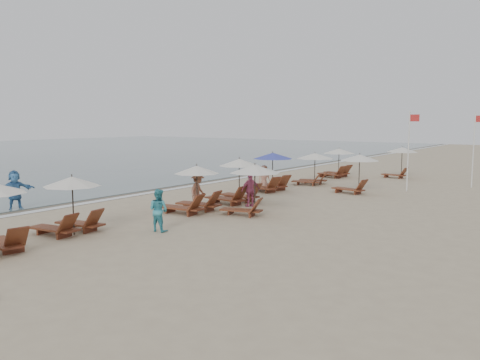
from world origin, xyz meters
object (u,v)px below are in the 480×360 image
Objects in this scene: beachgoer_far_a at (250,190)px; inland_station_0 at (250,183)px; beachgoer_mid_a at (158,210)px; inland_station_1 at (355,169)px; lounger_station_6 at (336,163)px; beachgoer_far_b at (264,178)px; waterline_walker at (15,190)px; lounger_station_4 at (269,173)px; beachgoer_mid_b at (198,191)px; lounger_station_2 at (192,192)px; inland_station_2 at (399,157)px; lounger_station_3 at (234,184)px; lounger_station_5 at (312,167)px; flag_pole_near at (409,147)px; lounger_station_1 at (69,207)px.

inland_station_0 is at bearing 60.86° from beachgoer_far_a.
beachgoer_mid_a is at bearing -102.86° from inland_station_0.
lounger_station_6 is at bearing 122.18° from inland_station_1.
beachgoer_far_b is (-2.73, 11.51, -0.05)m from beachgoer_mid_a.
waterline_walker reaches higher than beachgoer_mid_a.
waterline_walker is at bearing -1.93° from beachgoer_mid_a.
lounger_station_4 is 7.12m from beachgoer_mid_b.
inland_station_2 is (3.32, 18.84, 0.56)m from lounger_station_2.
inland_station_2 is at bearing -100.76° from beachgoer_mid_a.
lounger_station_3 reaches higher than inland_station_1.
lounger_station_5 is at bearing 14.42° from beachgoer_far_b.
beachgoer_far_b is 8.61m from flag_pole_near.
lounger_station_4 is (0.11, 13.51, 0.10)m from lounger_station_1.
lounger_station_5 is 1.03× the size of inland_station_2.
beachgoer_far_b is at bearing 105.11° from lounger_station_3.
inland_station_0 reaches higher than lounger_station_6.
beachgoer_far_b is at bearing 91.38° from lounger_station_1.
lounger_station_3 is 1.66× the size of beachgoer_mid_a.
lounger_station_1 reaches higher than beachgoer_far_a.
inland_station_0 is 1.04× the size of inland_station_2.
beachgoer_far_a is at bearing -82.11° from lounger_station_6.
waterline_walker is at bearing 166.34° from lounger_station_1.
inland_station_1 is at bearing 73.53° from lounger_station_1.
inland_station_0 is 1.74× the size of beachgoer_far_b.
inland_station_0 is (3.15, -15.74, 0.36)m from lounger_station_6.
inland_station_2 reaches higher than beachgoer_mid_b.
beachgoer_far_b is 0.32× the size of flag_pole_near.
lounger_station_2 is 1.00× the size of inland_station_0.
inland_station_1 is 5.32m from beachgoer_far_b.
lounger_station_6 is at bearing -144.82° from beachgoer_far_a.
lounger_station_4 is 0.59× the size of flag_pole_near.
lounger_station_5 reaches higher than beachgoer_mid_a.
lounger_station_1 is 1.57× the size of beachgoer_mid_a.
beachgoer_mid_a is (1.56, -15.44, -0.36)m from lounger_station_5.
inland_station_0 is at bearing -109.00° from beachgoer_mid_a.
lounger_station_1 is 3.25m from beachgoer_mid_a.
lounger_station_6 reaches higher than beachgoer_mid_b.
lounger_station_3 reaches higher than beachgoer_far_b.
lounger_station_5 is 1.58× the size of beachgoer_far_a.
inland_station_0 reaches higher than waterline_walker.
lounger_station_6 reaches higher than lounger_station_5.
beachgoer_far_b is (-1.22, 7.91, -0.18)m from lounger_station_2.
flag_pole_near reaches higher than beachgoer_mid_a.
inland_station_2 is 0.54× the size of flag_pole_near.
lounger_station_4 is at bearing 100.48° from lounger_station_3.
lounger_station_2 is 0.95× the size of lounger_station_4.
waterline_walker is (-8.52, -7.01, 0.10)m from beachgoer_far_a.
inland_station_2 is at bearing 69.70° from lounger_station_4.
beachgoer_far_a is 5.74m from beachgoer_far_b.
inland_station_1 reaches higher than lounger_station_1.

